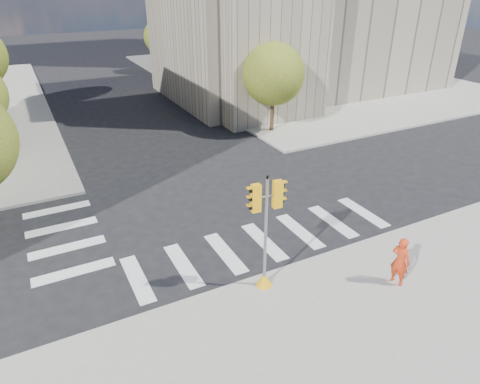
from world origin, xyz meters
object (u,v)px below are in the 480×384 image
lamp_far (185,36)px  photographer (400,261)px  lamp_near (252,57)px  traffic_signal (265,243)px

lamp_far → photographer: (-5.34, -34.64, -3.50)m
lamp_near → traffic_signal: size_ratio=1.90×
lamp_near → lamp_far: 14.00m
photographer → traffic_signal: bearing=50.3°
lamp_far → traffic_signal: bearing=-106.4°
lamp_far → photographer: 35.23m
lamp_far → traffic_signal: lamp_far is taller
lamp_near → photographer: (-5.34, -20.64, -3.50)m
traffic_signal → photographer: 4.82m
traffic_signal → photographer: traffic_signal is taller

